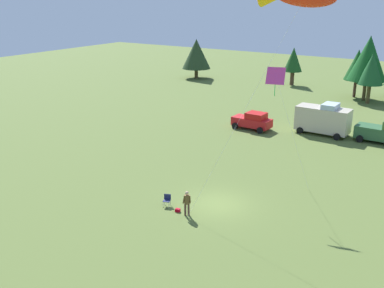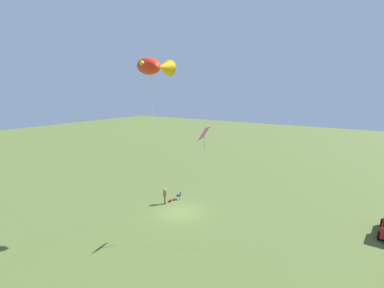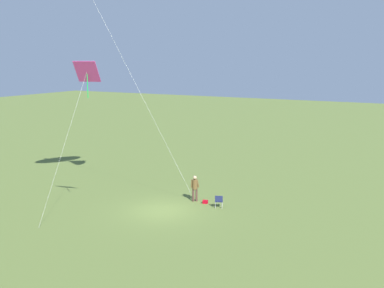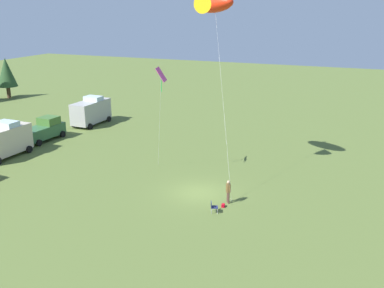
{
  "view_description": "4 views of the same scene",
  "coord_description": "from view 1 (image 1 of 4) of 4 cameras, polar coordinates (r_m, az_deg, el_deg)",
  "views": [
    {
      "loc": [
        13.85,
        -24.93,
        13.99
      ],
      "look_at": [
        -1.07,
        -1.74,
        4.73
      ],
      "focal_mm": 42.0,
      "sensor_mm": 36.0,
      "label": 1
    },
    {
      "loc": [
        22.89,
        16.66,
        12.17
      ],
      "look_at": [
        -1.12,
        0.72,
        6.86
      ],
      "focal_mm": 28.0,
      "sensor_mm": 36.0,
      "label": 2
    },
    {
      "loc": [
        -14.1,
        22.63,
        9.26
      ],
      "look_at": [
        -1.59,
        -0.91,
        4.21
      ],
      "focal_mm": 42.0,
      "sensor_mm": 36.0,
      "label": 3
    },
    {
      "loc": [
        -29.74,
        -11.58,
        13.83
      ],
      "look_at": [
        -2.9,
        -0.6,
        4.84
      ],
      "focal_mm": 42.0,
      "sensor_mm": 36.0,
      "label": 4
    }
  ],
  "objects": [
    {
      "name": "kite_diamond_rainbow",
      "position": [
        31.79,
        10.63,
        8.26
      ],
      "size": [
        3.2,
        2.22,
        9.16
      ],
      "color": "#D53D92",
      "rests_on": "ground"
    },
    {
      "name": "folding_chair",
      "position": [
        31.31,
        -3.19,
        -7.01
      ],
      "size": [
        0.62,
        0.62,
        0.82
      ],
      "rotation": [
        0.0,
        0.0,
        5.09
      ],
      "color": "#1C234D",
      "rests_on": "ground"
    },
    {
      "name": "ground_plane",
      "position": [
        31.77,
        3.35,
        -7.59
      ],
      "size": [
        160.0,
        160.0,
        0.0
      ],
      "primitive_type": "plane",
      "color": "#53642E"
    },
    {
      "name": "treeline_distant",
      "position": [
        67.79,
        21.24,
        9.52
      ],
      "size": [
        54.83,
        9.84,
        8.72
      ],
      "color": "#4A3E1E",
      "rests_on": "ground"
    },
    {
      "name": "backpack_on_grass",
      "position": [
        30.61,
        -1.83,
        -8.4
      ],
      "size": [
        0.35,
        0.27,
        0.22
      ],
      "primitive_type": "cube",
      "rotation": [
        0.0,
        0.0,
        0.15
      ],
      "color": "#B20818",
      "rests_on": "ground"
    },
    {
      "name": "van_camper_beige",
      "position": [
        48.55,
        16.32,
        3.08
      ],
      "size": [
        5.46,
        2.72,
        3.34
      ],
      "rotation": [
        0.0,
        0.0,
        -0.03
      ],
      "color": "beige",
      "rests_on": "ground"
    },
    {
      "name": "person_kite_flyer",
      "position": [
        29.72,
        -0.65,
        -7.3
      ],
      "size": [
        0.51,
        0.49,
        1.74
      ],
      "rotation": [
        0.0,
        0.0,
        5.33
      ],
      "color": "#4E322A",
      "rests_on": "ground"
    },
    {
      "name": "truck_green_flatbed",
      "position": [
        47.76,
        23.23,
        1.38
      ],
      "size": [
        5.09,
        2.6,
        2.34
      ],
      "rotation": [
        0.0,
        0.0,
        -0.05
      ],
      "color": "#315D36",
      "rests_on": "ground"
    },
    {
      "name": "car_red_sedan",
      "position": [
        48.94,
        7.72,
        2.95
      ],
      "size": [
        4.27,
        2.36,
        1.89
      ],
      "rotation": [
        0.0,
        0.0,
        -0.04
      ],
      "color": "red",
      "rests_on": "ground"
    }
  ]
}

